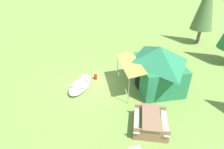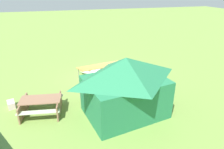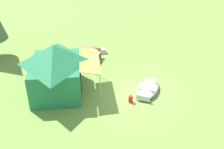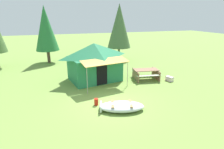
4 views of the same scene
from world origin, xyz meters
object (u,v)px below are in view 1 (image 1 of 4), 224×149
beached_rowboat (80,85)px  picnic_table (151,121)px  pine_tree_back_right (207,4)px  fuel_can (96,77)px  canvas_cabin_tent (158,67)px

beached_rowboat → picnic_table: 5.06m
beached_rowboat → pine_tree_back_right: bearing=126.1°
picnic_table → fuel_can: bearing=-147.2°
picnic_table → beached_rowboat: bearing=-131.8°
beached_rowboat → picnic_table: (3.37, 3.77, 0.28)m
picnic_table → fuel_can: picnic_table is taller
pine_tree_back_right → picnic_table: bearing=-31.7°
canvas_cabin_tent → picnic_table: bearing=-15.9°
canvas_cabin_tent → picnic_table: (3.59, -1.02, -0.90)m
beached_rowboat → picnic_table: size_ratio=1.23×
pine_tree_back_right → canvas_cabin_tent: bearing=-37.8°
beached_rowboat → pine_tree_back_right: size_ratio=0.40×
fuel_can → pine_tree_back_right: (-6.67, 9.69, 3.56)m
beached_rowboat → canvas_cabin_tent: canvas_cabin_tent is taller
picnic_table → pine_tree_back_right: 13.44m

